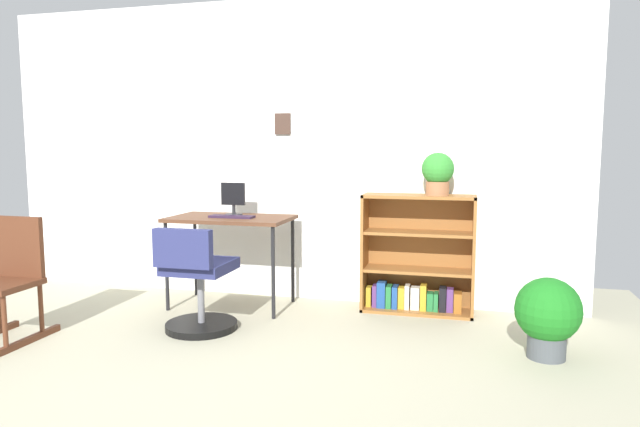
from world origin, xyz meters
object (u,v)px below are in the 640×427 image
Objects in this scene: rocking_chair at (8,278)px; bookshelf_low at (417,261)px; potted_plant_floor at (548,314)px; desk at (231,224)px; keyboard at (232,217)px; potted_plant_on_shelf at (438,172)px; monitor at (233,199)px; office_chair at (197,285)px.

bookshelf_low reaches higher than rocking_chair.
potted_plant_floor is (0.88, -0.86, -0.12)m from bookshelf_low.
desk is at bearing 165.88° from potted_plant_floor.
potted_plant_on_shelf reaches higher than keyboard.
desk is 1.05× the size of bookshelf_low.
keyboard is 0.39× the size of bookshelf_low.
monitor is 0.54× the size of potted_plant_floor.
office_chair is 2.32× the size of potted_plant_on_shelf.
monitor is at bearing -176.72° from potted_plant_on_shelf.
desk is 2.98× the size of potted_plant_on_shelf.
bookshelf_low is (1.51, 0.25, -0.28)m from desk.
bookshelf_low is at bearing 5.73° from monitor.
potted_plant_floor is at bearing -12.94° from keyboard.
keyboard is (0.05, -0.16, -0.13)m from monitor.
bookshelf_low reaches higher than potted_plant_floor.
potted_plant_on_shelf is 1.37m from potted_plant_floor.
office_chair is at bearing -178.19° from potted_plant_floor.
rocking_chair is (-1.13, -1.26, -0.46)m from monitor.
bookshelf_low is at bearing 158.95° from potted_plant_on_shelf.
rocking_chair is 3.19m from potted_plant_on_shelf.
office_chair is 2.01m from potted_plant_on_shelf.
rocking_chair reaches higher than desk.
potted_plant_floor is at bearing 1.81° from office_chair.
office_chair is 2.36m from potted_plant_floor.
office_chair is 0.92× the size of rocking_chair.
monitor reaches higher than desk.
office_chair reaches higher than potted_plant_floor.
office_chair is 1.75m from bookshelf_low.
desk is 1.28× the size of office_chair.
potted_plant_on_shelf is at bearing 9.04° from keyboard.
potted_plant_floor is (0.73, -0.80, -0.84)m from potted_plant_on_shelf.
rocking_chair is at bearing -152.00° from bookshelf_low.
keyboard is 0.75m from office_chair.
potted_plant_floor is (2.41, -0.70, -0.61)m from monitor.
keyboard is 1.11× the size of potted_plant_on_shelf.
monitor is at bearing 93.43° from office_chair.
office_chair is (-0.01, -0.62, -0.42)m from keyboard.
keyboard is 1.68m from potted_plant_on_shelf.
rocking_chair is at bearing -137.19° from keyboard.
keyboard is at bearing -167.91° from bookshelf_low.
potted_plant_on_shelf is 0.65× the size of potted_plant_floor.
bookshelf_low is at bearing 9.56° from desk.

